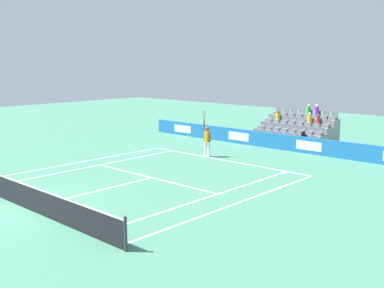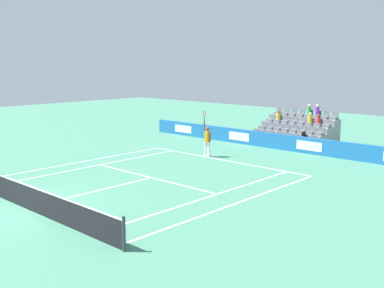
# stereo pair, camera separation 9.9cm
# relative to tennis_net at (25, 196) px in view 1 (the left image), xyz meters

# --- Properties ---
(ground_plane) EXTENTS (80.00, 80.00, 0.00)m
(ground_plane) POSITION_rel_tennis_net_xyz_m (0.00, 0.00, -0.49)
(ground_plane) COLOR #47896B
(line_baseline) EXTENTS (10.97, 0.10, 0.01)m
(line_baseline) POSITION_rel_tennis_net_xyz_m (0.00, -11.89, -0.49)
(line_baseline) COLOR white
(line_baseline) RESTS_ON ground
(line_service) EXTENTS (8.23, 0.10, 0.01)m
(line_service) POSITION_rel_tennis_net_xyz_m (0.00, -6.40, -0.49)
(line_service) COLOR white
(line_service) RESTS_ON ground
(line_centre_service) EXTENTS (0.10, 6.40, 0.01)m
(line_centre_service) POSITION_rel_tennis_net_xyz_m (0.00, -3.20, -0.49)
(line_centre_service) COLOR white
(line_centre_service) RESTS_ON ground
(line_singles_sideline_left) EXTENTS (0.10, 11.89, 0.01)m
(line_singles_sideline_left) POSITION_rel_tennis_net_xyz_m (4.12, -5.95, -0.49)
(line_singles_sideline_left) COLOR white
(line_singles_sideline_left) RESTS_ON ground
(line_singles_sideline_right) EXTENTS (0.10, 11.89, 0.01)m
(line_singles_sideline_right) POSITION_rel_tennis_net_xyz_m (-4.12, -5.95, -0.49)
(line_singles_sideline_right) COLOR white
(line_singles_sideline_right) RESTS_ON ground
(line_doubles_sideline_left) EXTENTS (0.10, 11.89, 0.01)m
(line_doubles_sideline_left) POSITION_rel_tennis_net_xyz_m (5.49, -5.95, -0.49)
(line_doubles_sideline_left) COLOR white
(line_doubles_sideline_left) RESTS_ON ground
(line_doubles_sideline_right) EXTENTS (0.10, 11.89, 0.01)m
(line_doubles_sideline_right) POSITION_rel_tennis_net_xyz_m (-5.49, -5.95, -0.49)
(line_doubles_sideline_right) COLOR white
(line_doubles_sideline_right) RESTS_ON ground
(line_centre_mark) EXTENTS (0.10, 0.20, 0.01)m
(line_centre_mark) POSITION_rel_tennis_net_xyz_m (0.00, -11.79, -0.49)
(line_centre_mark) COLOR white
(line_centre_mark) RESTS_ON ground
(sponsor_barrier) EXTENTS (21.07, 0.22, 0.99)m
(sponsor_barrier) POSITION_rel_tennis_net_xyz_m (0.00, -16.87, 0.00)
(sponsor_barrier) COLOR #1E66AD
(sponsor_barrier) RESTS_ON ground
(tennis_net) EXTENTS (11.97, 0.10, 1.07)m
(tennis_net) POSITION_rel_tennis_net_xyz_m (0.00, 0.00, 0.00)
(tennis_net) COLOR #33383D
(tennis_net) RESTS_ON ground
(tennis_player) EXTENTS (0.53, 0.39, 2.85)m
(tennis_player) POSITION_rel_tennis_net_xyz_m (1.29, -11.96, 0.50)
(tennis_player) COLOR white
(tennis_player) RESTS_ON ground
(stadium_stand) EXTENTS (4.96, 3.80, 2.63)m
(stadium_stand) POSITION_rel_tennis_net_xyz_m (-0.01, -19.81, 0.19)
(stadium_stand) COLOR gray
(stadium_stand) RESTS_ON ground
(loose_tennis_ball) EXTENTS (0.07, 0.07, 0.07)m
(loose_tennis_ball) POSITION_rel_tennis_net_xyz_m (-0.70, -1.13, -0.46)
(loose_tennis_ball) COLOR #D1E533
(loose_tennis_ball) RESTS_ON ground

